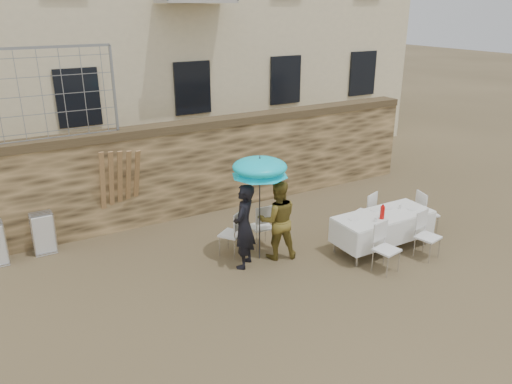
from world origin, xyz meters
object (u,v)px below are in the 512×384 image
table_chair_back (364,212)px  umbrella (260,170)px  couple_chair_right (261,225)px  table_chair_front_left (387,249)px  woman_dress (278,220)px  couple_chair_left (231,233)px  banquet_table (384,216)px  man_suit (244,226)px  table_chair_front_right (428,236)px  soda_bottle (382,213)px  table_chair_side (427,212)px  chair_stack_right (42,231)px

table_chair_back → umbrella: bearing=-20.8°
couple_chair_right → table_chair_front_left: (1.51, -2.08, 0.00)m
table_chair_front_left → woman_dress: bearing=123.7°
woman_dress → couple_chair_right: 0.64m
table_chair_back → couple_chair_right: bearing=-31.9°
couple_chair_left → banquet_table: bearing=120.4°
man_suit → table_chair_front_left: (2.21, -1.53, -0.36)m
banquet_table → table_chair_front_right: 0.94m
couple_chair_left → soda_bottle: (2.61, -1.48, 0.43)m
couple_chair_right → table_chair_side: same height
couple_chair_left → man_suit: bearing=55.7°
soda_bottle → table_chair_front_right: size_ratio=0.27×
woman_dress → banquet_table: 2.21m
umbrella → table_chair_back: bearing=-1.7°
couple_chair_left → table_chair_front_right: 3.91m
table_chair_front_left → chair_stack_right: (-5.47, 4.11, -0.02)m
soda_bottle → couple_chair_left: bearing=150.5°
woman_dress → couple_chair_right: (-0.05, 0.55, -0.33)m
man_suit → chair_stack_right: 4.18m
banquet_table → chair_stack_right: (-6.07, 3.36, -0.27)m
soda_bottle → table_chair_front_right: bearing=-40.6°
woman_dress → umbrella: bearing=3.4°
couple_chair_left → table_chair_front_right: bearing=113.6°
man_suit → table_chair_back: size_ratio=1.74×
table_chair_side → chair_stack_right: size_ratio=1.04×
woman_dress → couple_chair_left: bearing=-16.9°
banquet_table → man_suit: bearing=164.6°
man_suit → table_chair_back: (3.01, 0.02, -0.36)m
banquet_table → table_chair_back: size_ratio=2.19×
man_suit → banquet_table: man_suit is taller
couple_chair_left → banquet_table: (2.81, -1.33, 0.25)m
umbrella → table_chair_side: size_ratio=2.06×
banquet_table → couple_chair_right: bearing=147.9°
table_chair_front_right → table_chair_back: size_ratio=1.00×
couple_chair_right → soda_bottle: 2.45m
couple_chair_left → table_chair_front_left: same height
couple_chair_left → couple_chair_right: 0.70m
couple_chair_left → umbrella: bearing=97.3°
man_suit → table_chair_side: bearing=128.1°
table_chair_side → chair_stack_right: 8.15m
woman_dress → soda_bottle: 2.08m
soda_bottle → table_chair_front_left: (-0.40, -0.60, -0.43)m
table_chair_front_right → chair_stack_right: 7.75m
woman_dress → umbrella: umbrella is taller
man_suit → couple_chair_left: (0.00, 0.55, -0.36)m
chair_stack_right → soda_bottle: bearing=-30.9°
couple_chair_left → chair_stack_right: couple_chair_left is taller
woman_dress → chair_stack_right: 4.78m
umbrella → soda_bottle: bearing=-24.9°
couple_chair_left → table_chair_front_right: same height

